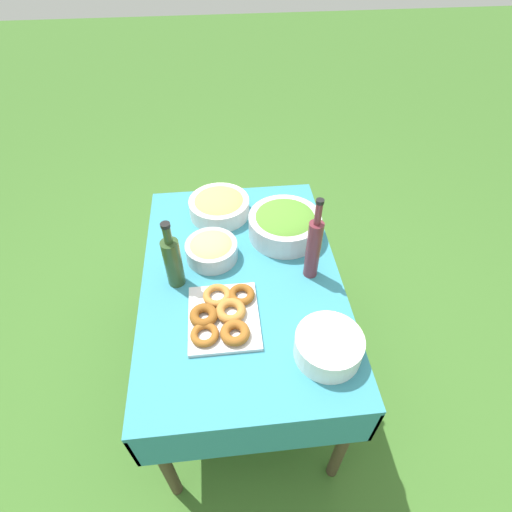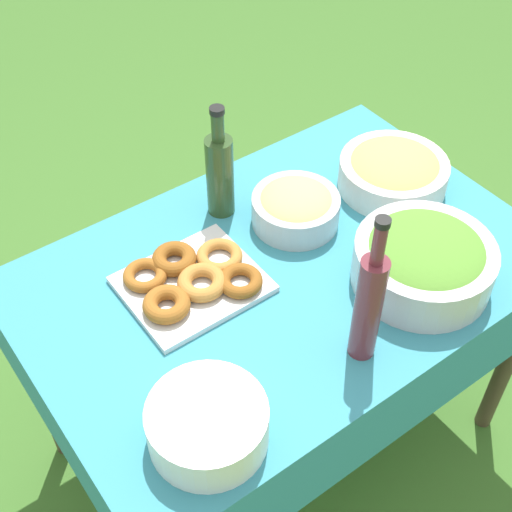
{
  "view_description": "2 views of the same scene",
  "coord_description": "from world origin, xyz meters",
  "views": [
    {
      "loc": [
        -1.12,
        0.06,
        2.03
      ],
      "look_at": [
        0.07,
        -0.07,
        0.82
      ],
      "focal_mm": 28.0,
      "sensor_mm": 36.0,
      "label": 1
    },
    {
      "loc": [
        -0.75,
        -0.92,
        2.03
      ],
      "look_at": [
        -0.06,
        0.03,
        0.83
      ],
      "focal_mm": 50.0,
      "sensor_mm": 36.0,
      "label": 2
    }
  ],
  "objects": [
    {
      "name": "picnic_table",
      "position": [
        0.0,
        0.0,
        0.66
      ],
      "size": [
        1.26,
        0.83,
        0.77
      ],
      "color": "teal",
      "rests_on": "ground_plane"
    },
    {
      "name": "salad_bowl",
      "position": [
        0.24,
        -0.22,
        0.84
      ],
      "size": [
        0.33,
        0.33,
        0.13
      ],
      "color": "silver",
      "rests_on": "picnic_table"
    },
    {
      "name": "fruit_bowl",
      "position": [
        0.43,
        0.07,
        0.82
      ],
      "size": [
        0.29,
        0.29,
        0.1
      ],
      "color": "silver",
      "rests_on": "picnic_table"
    },
    {
      "name": "donut_platter",
      "position": [
        -0.21,
        0.09,
        0.79
      ],
      "size": [
        0.33,
        0.28,
        0.05
      ],
      "color": "silver",
      "rests_on": "picnic_table"
    },
    {
      "name": "plate_stack",
      "position": [
        -0.4,
        -0.27,
        0.82
      ],
      "size": [
        0.24,
        0.24,
        0.1
      ],
      "color": "white",
      "rests_on": "picnic_table"
    },
    {
      "name": "wine_bottle",
      "position": [
        -0.01,
        -0.29,
        0.93
      ],
      "size": [
        0.06,
        0.06,
        0.39
      ],
      "color": "maroon",
      "rests_on": "picnic_table"
    },
    {
      "name": "olive_oil_bottle",
      "position": [
        -0.0,
        0.27,
        0.9
      ],
      "size": [
        0.07,
        0.07,
        0.32
      ],
      "color": "#2D4723",
      "rests_on": "picnic_table"
    },
    {
      "name": "ground_plane",
      "position": [
        0.0,
        0.0,
        0.0
      ],
      "size": [
        14.0,
        14.0,
        0.0
      ],
      "primitive_type": "plane",
      "color": "#3D6B28"
    },
    {
      "name": "pasta_bowl",
      "position": [
        0.13,
        0.12,
        0.82
      ],
      "size": [
        0.23,
        0.23,
        0.1
      ],
      "color": "#B2B7BC",
      "rests_on": "picnic_table"
    }
  ]
}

